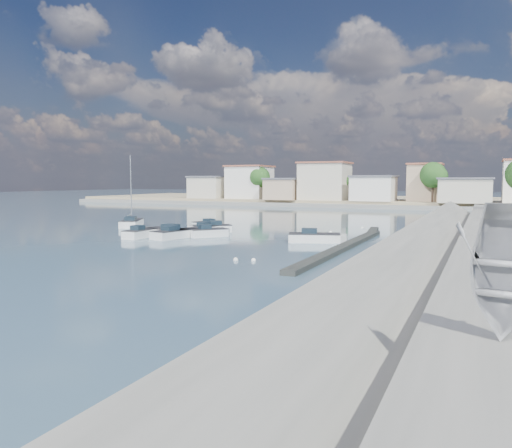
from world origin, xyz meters
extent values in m
plane|color=#324C64|center=(0.00, 40.00, 0.00)|extent=(400.00, 400.00, 0.00)
cube|color=slate|center=(18.50, 13.00, 0.90)|extent=(5.00, 90.00, 1.80)
cube|color=slate|center=(14.15, 13.00, 0.90)|extent=(4.17, 90.00, 2.86)
cube|color=slate|center=(14.00, 4.00, 0.40)|extent=(5.31, 3.50, 1.94)
cube|color=black|center=(7.00, 10.00, 0.17)|extent=(1.00, 26.00, 0.35)
cube|color=black|center=(6.50, 24.00, 0.15)|extent=(2.00, 8.05, 0.30)
cube|color=gray|center=(0.00, 92.00, 0.70)|extent=(160.00, 40.00, 1.40)
cube|color=slate|center=(0.00, 71.00, 0.40)|extent=(160.00, 2.50, 0.80)
cube|color=beige|center=(-44.00, 76.00, 3.90)|extent=(8.00, 8.00, 5.00)
cube|color=#595960|center=(-44.00, 76.00, 6.58)|extent=(8.48, 8.48, 0.35)
cube|color=white|center=(-34.00, 78.00, 5.15)|extent=(9.00, 9.00, 7.50)
cube|color=#99513D|center=(-34.00, 78.00, 9.08)|extent=(9.54, 9.54, 0.35)
cube|color=tan|center=(-24.00, 75.00, 3.65)|extent=(7.00, 8.00, 4.50)
cube|color=#595960|center=(-24.00, 75.00, 6.08)|extent=(7.42, 8.48, 0.35)
cube|color=beige|center=(-15.00, 77.00, 5.40)|extent=(10.00, 9.00, 8.00)
cube|color=#99513D|center=(-15.00, 77.00, 9.58)|extent=(10.60, 9.54, 0.35)
cube|color=white|center=(-4.00, 76.00, 3.90)|extent=(8.50, 8.50, 5.00)
cube|color=#595960|center=(-4.00, 76.00, 6.58)|extent=(9.01, 9.01, 0.35)
cube|color=tan|center=(6.00, 79.00, 5.15)|extent=(6.50, 7.50, 7.50)
cube|color=#99513D|center=(6.00, 79.00, 9.08)|extent=(6.89, 7.95, 0.35)
cube|color=beige|center=(14.00, 75.00, 3.65)|extent=(9.50, 9.00, 4.50)
cube|color=#595960|center=(14.00, 75.00, 6.08)|extent=(10.07, 9.54, 0.35)
cylinder|color=#38281E|center=(-30.00, 75.00, 3.09)|extent=(0.44, 0.44, 3.38)
sphere|color=#1C4617|center=(-30.00, 75.00, 6.43)|extent=(4.80, 4.80, 4.80)
sphere|color=#1C4617|center=(-29.10, 74.40, 6.20)|extent=(3.60, 3.60, 3.60)
sphere|color=#1C4617|center=(-30.75, 75.45, 6.58)|extent=(3.30, 3.30, 3.30)
cylinder|color=#38281E|center=(-12.00, 78.00, 2.86)|extent=(0.44, 0.44, 2.93)
sphere|color=#1C4617|center=(-12.00, 78.00, 5.75)|extent=(4.16, 4.16, 4.16)
sphere|color=#1C4617|center=(-11.22, 77.48, 5.56)|extent=(3.12, 3.12, 3.12)
sphere|color=#1C4617|center=(-12.65, 78.39, 5.88)|extent=(2.86, 2.86, 2.86)
cylinder|color=#38281E|center=(8.00, 74.00, 3.20)|extent=(0.44, 0.44, 3.60)
sphere|color=#1C4617|center=(8.00, 74.00, 6.76)|extent=(5.12, 5.12, 5.12)
sphere|color=#1C4617|center=(8.96, 73.36, 6.52)|extent=(3.84, 3.84, 3.84)
sphere|color=#1C4617|center=(7.20, 74.48, 6.92)|extent=(3.52, 3.52, 3.52)
cube|color=white|center=(-13.53, 9.58, 0.30)|extent=(1.68, 4.04, 1.00)
cube|color=white|center=(-13.58, 11.30, 0.30)|extent=(1.56, 1.56, 1.00)
cube|color=#262628|center=(-13.53, 9.58, 0.80)|extent=(1.71, 4.04, 0.08)
cube|color=#182530|center=(-13.52, 9.18, 1.04)|extent=(1.00, 1.23, 0.48)
cube|color=white|center=(-7.75, 13.07, 0.30)|extent=(3.55, 3.91, 1.00)
cube|color=white|center=(-6.75, 14.34, 0.30)|extent=(1.20, 1.20, 1.00)
cube|color=#262628|center=(-7.75, 13.07, 0.80)|extent=(3.57, 3.93, 0.08)
cube|color=#182530|center=(-7.99, 12.78, 1.04)|extent=(1.45, 1.48, 0.48)
cube|color=white|center=(-11.79, 11.67, 0.30)|extent=(5.58, 3.09, 1.00)
cube|color=white|center=(-14.02, 12.16, 0.30)|extent=(1.96, 1.96, 1.00)
cube|color=#262628|center=(-11.79, 11.67, 0.80)|extent=(5.59, 3.13, 0.08)
cube|color=#182530|center=(-11.28, 11.56, 1.04)|extent=(1.81, 1.55, 0.48)
cube|color=white|center=(-9.61, 16.97, 0.30)|extent=(4.29, 4.07, 1.00)
cube|color=white|center=(-10.96, 15.78, 0.30)|extent=(1.29, 1.29, 1.00)
cube|color=#262628|center=(-9.61, 16.97, 0.80)|extent=(4.32, 4.09, 0.08)
cube|color=#182530|center=(-9.30, 17.24, 1.04)|extent=(1.65, 1.63, 0.48)
cube|color=white|center=(-10.20, 10.59, 0.30)|extent=(2.88, 5.01, 1.00)
cube|color=white|center=(-9.75, 12.56, 0.30)|extent=(1.82, 1.82, 1.00)
cube|color=#262628|center=(-10.20, 10.59, 0.80)|extent=(2.92, 5.02, 0.08)
cube|color=#182530|center=(-10.31, 10.13, 1.04)|extent=(1.45, 1.64, 0.48)
cube|color=white|center=(-11.79, 19.70, 0.30)|extent=(4.18, 2.87, 1.00)
cube|color=white|center=(-13.34, 20.30, 0.30)|extent=(1.45, 1.45, 1.00)
cube|color=#262628|center=(-11.79, 19.70, 0.80)|extent=(4.19, 2.89, 0.08)
cube|color=#182530|center=(-11.43, 19.55, 1.04)|extent=(1.44, 1.32, 0.48)
cube|color=white|center=(-9.58, 14.79, 0.30)|extent=(1.81, 4.33, 1.00)
cube|color=white|center=(-9.67, 12.95, 0.30)|extent=(1.61, 1.61, 1.00)
cube|color=#262628|center=(-9.58, 14.79, 0.80)|extent=(1.84, 4.33, 0.08)
cube|color=#182530|center=(-9.56, 15.22, 1.04)|extent=(1.06, 1.32, 0.48)
cube|color=white|center=(3.35, 13.36, 0.30)|extent=(5.01, 3.14, 1.00)
cube|color=white|center=(5.26, 13.96, 0.30)|extent=(1.75, 1.75, 1.00)
cube|color=#262628|center=(3.35, 13.36, 0.80)|extent=(5.02, 3.18, 0.08)
cube|color=#182530|center=(2.90, 13.22, 1.04)|extent=(1.68, 1.50, 0.48)
cube|color=white|center=(-22.22, 19.11, 0.30)|extent=(4.52, 6.17, 1.00)
cube|color=white|center=(-23.44, 21.42, 0.30)|extent=(1.75, 1.75, 1.00)
cube|color=#262628|center=(-22.22, 19.11, 0.80)|extent=(4.55, 6.19, 0.08)
cube|color=#182530|center=(-21.94, 18.58, 1.04)|extent=(1.92, 2.15, 0.48)
cylinder|color=silver|center=(-22.22, 19.11, 4.80)|extent=(0.12, 0.12, 8.00)
cylinder|color=silver|center=(-21.66, 18.05, 1.50)|extent=(1.19, 2.16, 0.08)
sphere|color=white|center=(2.83, 1.18, 0.05)|extent=(0.36, 0.36, 0.36)
sphere|color=white|center=(12.95, 11.73, 0.05)|extent=(0.36, 0.36, 0.36)
sphere|color=white|center=(1.58, 0.86, 0.05)|extent=(0.36, 0.36, 0.36)
sphere|color=white|center=(2.37, 22.03, 0.05)|extent=(0.36, 0.36, 0.36)
sphere|color=white|center=(4.41, 28.37, 0.05)|extent=(0.36, 0.36, 0.36)
sphere|color=white|center=(11.86, 33.02, 0.05)|extent=(0.36, 0.36, 0.36)
imported|color=#A5A8AD|center=(18.00, -17.11, 2.12)|extent=(3.66, 2.20, 0.64)
camera|label=1|loc=(17.54, -30.38, 5.69)|focal=35.00mm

